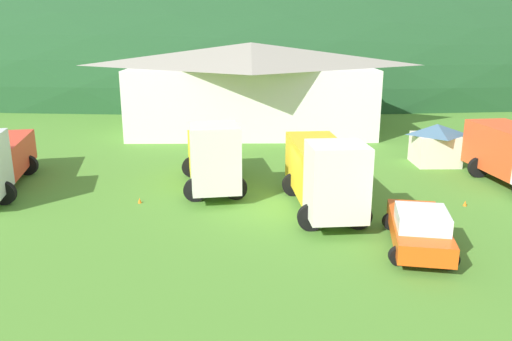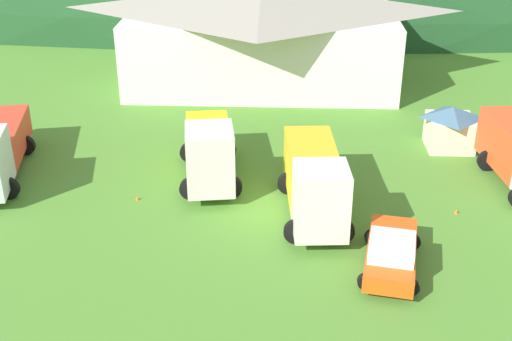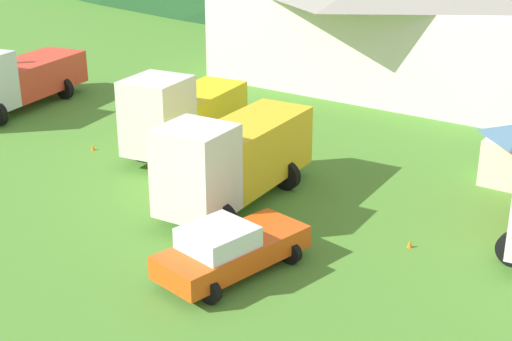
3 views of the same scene
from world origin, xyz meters
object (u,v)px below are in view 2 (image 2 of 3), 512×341
object	(u,v)px
depot_building	(262,31)
service_pickup_orange	(391,252)
traffic_cone_near_pickup	(456,214)
traffic_cone_mid_row	(137,200)
heavy_rig_striped	(315,181)
play_shed_cream	(451,127)
flatbed_truck_yellow	(209,150)

from	to	relation	value
depot_building	service_pickup_orange	xyz separation A→B (m)	(6.00, -23.59, -2.67)
traffic_cone_near_pickup	traffic_cone_mid_row	distance (m)	15.06
heavy_rig_striped	depot_building	bearing A→B (deg)	-175.14
heavy_rig_striped	traffic_cone_mid_row	world-z (taller)	heavy_rig_striped
heavy_rig_striped	service_pickup_orange	size ratio (longest dim) A/B	1.47
play_shed_cream	flatbed_truck_yellow	bearing A→B (deg)	-159.74
heavy_rig_striped	traffic_cone_mid_row	distance (m)	8.67
flatbed_truck_yellow	service_pickup_orange	distance (m)	10.90
play_shed_cream	flatbed_truck_yellow	xyz separation A→B (m)	(-12.94, -4.78, 0.51)
play_shed_cream	traffic_cone_mid_row	world-z (taller)	play_shed_cream
heavy_rig_striped	service_pickup_orange	xyz separation A→B (m)	(2.93, -4.14, -0.99)
play_shed_cream	depot_building	bearing A→B (deg)	133.44
play_shed_cream	heavy_rig_striped	size ratio (longest dim) A/B	0.36
play_shed_cream	traffic_cone_mid_row	xyz separation A→B (m)	(-16.24, -6.79, -1.26)
traffic_cone_mid_row	flatbed_truck_yellow	bearing A→B (deg)	31.44
flatbed_truck_yellow	traffic_cone_mid_row	size ratio (longest dim) A/B	14.66
flatbed_truck_yellow	play_shed_cream	bearing A→B (deg)	102.23
depot_building	traffic_cone_mid_row	world-z (taller)	depot_building
heavy_rig_striped	traffic_cone_near_pickup	bearing A→B (deg)	90.21
depot_building	traffic_cone_mid_row	bearing A→B (deg)	-106.25
heavy_rig_striped	traffic_cone_mid_row	size ratio (longest dim) A/B	15.31
heavy_rig_striped	traffic_cone_near_pickup	size ratio (longest dim) A/B	15.20
traffic_cone_near_pickup	play_shed_cream	bearing A→B (deg)	80.85
flatbed_truck_yellow	traffic_cone_mid_row	world-z (taller)	flatbed_truck_yellow
depot_building	heavy_rig_striped	size ratio (longest dim) A/B	2.60
flatbed_truck_yellow	traffic_cone_near_pickup	distance (m)	12.17
heavy_rig_striped	play_shed_cream	bearing A→B (deg)	131.24
service_pickup_orange	traffic_cone_near_pickup	xyz separation A→B (m)	(3.71, 4.64, -0.83)
heavy_rig_striped	service_pickup_orange	bearing A→B (deg)	31.21
play_shed_cream	service_pickup_orange	bearing A→B (deg)	-112.10
depot_building	play_shed_cream	bearing A→B (deg)	-46.56
service_pickup_orange	depot_building	bearing A→B (deg)	-154.98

